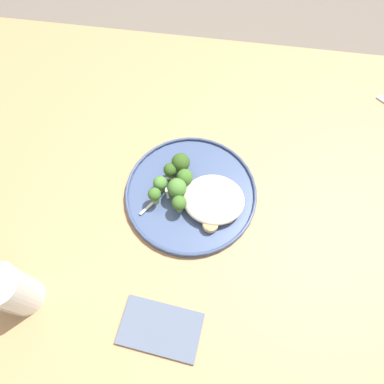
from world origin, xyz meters
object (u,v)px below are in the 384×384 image
object	(u,v)px
broccoli_floret_beside_noodles	(178,188)
water_glass	(15,292)
seared_scallop_tiny_bay	(200,211)
broccoli_floret_split_head	(172,171)
dinner_plate	(192,194)
broccoli_floret_tall_stalk	(182,163)
broccoli_floret_near_rim	(156,195)
folded_napkin	(162,329)
seared_scallop_center_golden	(230,216)
seared_scallop_front_small	(222,185)
seared_scallop_tilted_round	(212,225)
broccoli_floret_front_edge	(161,185)
broccoli_floret_rear_charred	(180,204)
seared_scallop_rear_pale	(216,202)
broccoli_floret_small_sprig	(186,177)

from	to	relation	value
broccoli_floret_beside_noodles	water_glass	xyz separation A→B (m)	(0.26, 0.25, 0.01)
seared_scallop_tiny_bay	broccoli_floret_split_head	xyz separation A→B (m)	(0.07, -0.08, 0.02)
seared_scallop_tiny_bay	broccoli_floret_split_head	size ratio (longest dim) A/B	0.62
dinner_plate	broccoli_floret_tall_stalk	xyz separation A→B (m)	(0.03, -0.05, 0.04)
broccoli_floret_near_rim	folded_napkin	world-z (taller)	broccoli_floret_near_rim
seared_scallop_center_golden	seared_scallop_front_small	world-z (taller)	seared_scallop_center_golden
seared_scallop_front_small	seared_scallop_tilted_round	bearing A→B (deg)	83.22
broccoli_floret_near_rim	water_glass	distance (m)	0.32
seared_scallop_tiny_bay	seared_scallop_front_small	world-z (taller)	seared_scallop_front_small
broccoli_floret_front_edge	broccoli_floret_beside_noodles	xyz separation A→B (m)	(-0.04, 0.01, 0.01)
dinner_plate	seared_scallop_tilted_round	xyz separation A→B (m)	(-0.05, 0.07, 0.01)
seared_scallop_tiny_bay	seared_scallop_center_golden	bearing A→B (deg)	175.73
dinner_plate	broccoli_floret_split_head	distance (m)	0.07
broccoli_floret_near_rim	broccoli_floret_beside_noodles	bearing A→B (deg)	-155.10
seared_scallop_tilted_round	broccoli_floret_rear_charred	bearing A→B (deg)	-22.30
dinner_plate	broccoli_floret_rear_charred	size ratio (longest dim) A/B	5.61
seared_scallop_rear_pale	folded_napkin	xyz separation A→B (m)	(0.07, 0.27, -0.02)
seared_scallop_tiny_bay	folded_napkin	distance (m)	0.24
broccoli_floret_split_head	seared_scallop_front_small	bearing A→B (deg)	175.78
dinner_plate	broccoli_floret_rear_charred	world-z (taller)	broccoli_floret_rear_charred
broccoli_floret_front_edge	broccoli_floret_split_head	world-z (taller)	broccoli_floret_split_head
seared_scallop_rear_pale	seared_scallop_tiny_bay	xyz separation A→B (m)	(0.03, 0.02, -0.00)
seared_scallop_tilted_round	broccoli_floret_split_head	size ratio (longest dim) A/B	0.69
broccoli_floret_split_head	broccoli_floret_tall_stalk	xyz separation A→B (m)	(-0.02, -0.02, 0.01)
broccoli_floret_front_edge	broccoli_floret_near_rim	size ratio (longest dim) A/B	0.85
broccoli_floret_near_rim	water_glass	xyz separation A→B (m)	(0.21, 0.23, 0.01)
broccoli_floret_front_edge	broccoli_floret_beside_noodles	bearing A→B (deg)	167.19
seared_scallop_front_small	seared_scallop_rear_pale	bearing A→B (deg)	77.13
seared_scallop_tilted_round	broccoli_floret_beside_noodles	world-z (taller)	broccoli_floret_beside_noodles
seared_scallop_front_small	folded_napkin	xyz separation A→B (m)	(0.08, 0.31, -0.02)
dinner_plate	folded_napkin	world-z (taller)	dinner_plate
seared_scallop_rear_pale	broccoli_floret_split_head	world-z (taller)	broccoli_floret_split_head
broccoli_floret_front_edge	folded_napkin	bearing A→B (deg)	100.14
dinner_plate	broccoli_floret_rear_charred	xyz separation A→B (m)	(0.02, 0.04, 0.03)
broccoli_floret_tall_stalk	water_glass	bearing A→B (deg)	51.02
seared_scallop_rear_pale	broccoli_floret_near_rim	world-z (taller)	broccoli_floret_near_rim
seared_scallop_center_golden	broccoli_floret_split_head	world-z (taller)	broccoli_floret_split_head
broccoli_floret_rear_charred	broccoli_floret_tall_stalk	xyz separation A→B (m)	(0.01, -0.10, 0.00)
broccoli_floret_front_edge	broccoli_floret_small_sprig	distance (m)	0.06
seared_scallop_tilted_round	seared_scallop_rear_pale	bearing A→B (deg)	-91.64
seared_scallop_rear_pale	folded_napkin	world-z (taller)	seared_scallop_rear_pale
dinner_plate	broccoli_floret_small_sprig	bearing A→B (deg)	-53.69
broccoli_floret_small_sprig	broccoli_floret_near_rim	bearing A→B (deg)	42.30
seared_scallop_center_golden	broccoli_floret_front_edge	world-z (taller)	broccoli_floret_front_edge
seared_scallop_tiny_bay	broccoli_floret_tall_stalk	size ratio (longest dim) A/B	0.51
broccoli_floret_small_sprig	broccoli_floret_beside_noodles	distance (m)	0.03
seared_scallop_tilted_round	broccoli_floret_front_edge	xyz separation A→B (m)	(0.12, -0.07, 0.01)
broccoli_floret_near_rim	folded_napkin	xyz separation A→B (m)	(-0.06, 0.25, -0.04)
seared_scallop_center_golden	folded_napkin	size ratio (longest dim) A/B	0.18
dinner_plate	seared_scallop_tiny_bay	size ratio (longest dim) A/B	9.76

